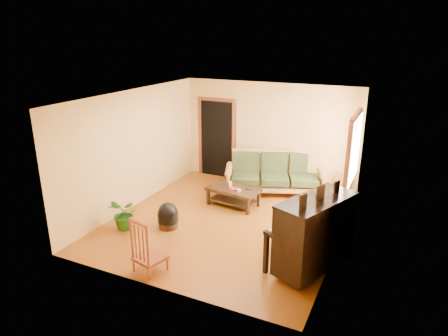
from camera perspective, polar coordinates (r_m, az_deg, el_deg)
The scene contains 16 objects.
floor at distance 8.37m, azimuth 0.42°, elevation -7.70°, with size 5.00×5.00×0.00m, color #6A350D.
doorway at distance 10.70m, azimuth -1.04°, elevation 4.12°, with size 1.08×0.16×2.05m, color black.
window at distance 8.45m, azimuth 18.03°, elevation 2.53°, with size 0.12×1.36×1.46m, color white.
sofa at distance 9.75m, azimuth 7.25°, elevation -0.77°, with size 2.32×0.97×0.99m, color #AA783E.
coffee_table at distance 9.05m, azimuth 1.35°, elevation -4.14°, with size 1.15×0.63×0.42m, color black.
armchair at distance 8.04m, azimuth 13.73°, elevation -6.16°, with size 0.79×0.83×0.83m, color #AA783E.
piano at distance 6.67m, azimuth 12.80°, elevation -9.37°, with size 0.85×1.45×1.28m, color black.
footstool at distance 8.15m, azimuth -8.01°, elevation -7.12°, with size 0.41×0.41×0.39m, color black.
red_chair at distance 6.68m, azimuth -10.63°, elevation -10.68°, with size 0.45×0.49×0.97m, color maroon.
leaning_frame at distance 9.91m, azimuth 16.33°, elevation -2.32°, with size 0.44×0.10×0.59m, color #B2833B.
ceramic_crock at distance 9.85m, azimuth 16.23°, elevation -3.54°, with size 0.19×0.19×0.23m, color #3654A2.
potted_plant at distance 8.18m, azimuth -13.99°, elevation -6.40°, with size 0.59×0.51×0.66m, color #215719.
book at distance 8.90m, azimuth 0.77°, elevation -3.00°, with size 0.17×0.23×0.02m, color maroon.
candle at distance 9.02m, azimuth 0.90°, elevation -2.34°, with size 0.07×0.07×0.12m, color white.
glass_jar at distance 8.77m, azimuth 2.12°, elevation -3.24°, with size 0.08×0.08×0.05m, color white.
remote at distance 8.91m, azimuth 3.50°, elevation -3.04°, with size 0.15×0.04×0.02m, color black.
Camera 1 is at (3.14, -6.80, 3.73)m, focal length 32.00 mm.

